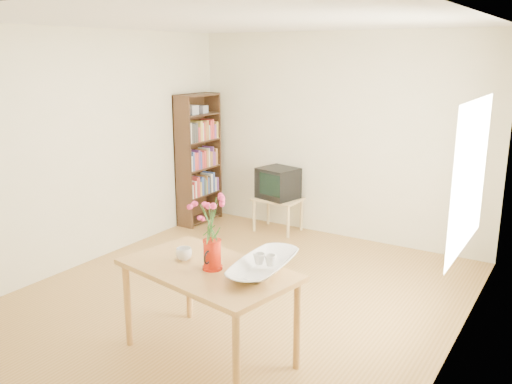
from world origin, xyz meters
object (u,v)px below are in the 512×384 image
Objects in this scene: pitcher at (212,256)px; bowl at (264,240)px; table at (208,278)px; mug at (184,254)px; television at (279,183)px.

bowl reaches higher than pitcher.
table is 6.27× the size of pitcher.
pitcher is 0.45× the size of bowl.
television reaches higher than mug.
mug is 0.69m from bowl.
pitcher is at bearing -55.78° from television.
bowl is (0.64, 0.15, 0.20)m from mug.
table is at bearing -156.61° from bowl.
television is (-1.49, 2.84, -0.33)m from bowl.
bowl is at bearing 33.62° from table.
bowl reaches higher than table.
mug is at bearing -60.77° from television.
bowl is 3.22m from television.
pitcher reaches higher than mug.
table is 11.49× the size of mug.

